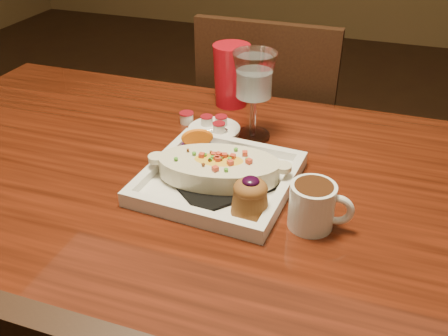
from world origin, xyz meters
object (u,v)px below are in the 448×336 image
(table, at_px, (197,221))
(goblet, at_px, (254,80))
(chair_far, at_px, (271,143))
(saucer, at_px, (214,128))
(coffee_mug, at_px, (314,204))
(plate, at_px, (221,174))
(red_tumbler, at_px, (231,75))

(table, height_order, goblet, goblet)
(chair_far, xyz_separation_m, saucer, (-0.04, -0.42, 0.25))
(table, relative_size, chair_far, 1.61)
(chair_far, bearing_deg, table, 90.00)
(coffee_mug, distance_m, saucer, 0.39)
(goblet, distance_m, saucer, 0.16)
(table, bearing_deg, chair_far, 90.00)
(plate, xyz_separation_m, coffee_mug, (0.19, -0.06, 0.02))
(table, bearing_deg, saucer, 100.76)
(red_tumbler, bearing_deg, coffee_mug, -56.01)
(coffee_mug, xyz_separation_m, red_tumbler, (-0.29, 0.43, 0.03))
(goblet, xyz_separation_m, saucer, (-0.09, -0.00, -0.13))
(goblet, bearing_deg, plate, -90.10)
(coffee_mug, xyz_separation_m, saucer, (-0.28, 0.27, -0.04))
(plate, distance_m, red_tumbler, 0.39)
(table, height_order, plate, plate)
(plate, bearing_deg, saucer, 117.40)
(saucer, xyz_separation_m, red_tumbler, (-0.01, 0.16, 0.07))
(table, distance_m, plate, 0.14)
(red_tumbler, bearing_deg, saucer, -86.40)
(chair_far, height_order, coffee_mug, chair_far)
(coffee_mug, height_order, saucer, coffee_mug)
(saucer, relative_size, red_tumbler, 0.78)
(table, height_order, chair_far, chair_far)
(chair_far, height_order, plate, chair_far)
(table, bearing_deg, red_tumbler, 97.74)
(table, distance_m, chair_far, 0.65)
(plate, height_order, red_tumbler, red_tumbler)
(goblet, bearing_deg, saucer, -179.18)
(table, distance_m, coffee_mug, 0.29)
(plate, xyz_separation_m, red_tumbler, (-0.10, 0.37, 0.05))
(table, xyz_separation_m, plate, (0.05, 0.00, 0.13))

